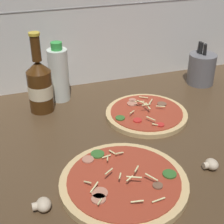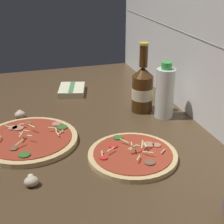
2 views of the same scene
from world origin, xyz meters
TOP-DOWN VIEW (x-y plane):
  - counter_slab at (0.00, 0.00)cm, footprint 160.00×90.00cm
  - tile_backsplash at (0.00, 45.50)cm, footprint 160.00×1.13cm
  - pizza_near at (-7.28, -10.65)cm, footprint 29.41×29.41cm
  - pizza_far at (10.09, 16.36)cm, footprint 24.98×24.98cm
  - beer_bottle at (-19.46, 30.62)cm, footprint 7.59×7.59cm
  - oil_bottle at (-12.55, 36.12)cm, footprint 6.45×6.45cm
  - mushroom_left at (-25.84, -12.17)cm, footprint 3.97×3.78cm
  - mushroom_right at (14.91, -11.72)cm, footprint 3.80×3.62cm
  - dish_towel at (-44.75, 9.61)cm, footprint 15.87×13.38cm

SIDE VIEW (x-z plane):
  - counter_slab at x=0.00cm, z-range 0.00..2.50cm
  - pizza_far at x=10.09cm, z-range 1.02..5.65cm
  - pizza_near at x=-7.28cm, z-range 1.37..5.46cm
  - dish_towel at x=-44.75cm, z-range 2.43..4.99cm
  - mushroom_right at x=14.91cm, z-range 2.50..5.03cm
  - mushroom_left at x=-25.84cm, z-range 2.50..5.15cm
  - beer_bottle at x=-19.46cm, z-range -1.29..23.70cm
  - oil_bottle at x=-12.55cm, z-range 1.71..21.38cm
  - tile_backsplash at x=0.00cm, z-range 0.00..60.00cm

